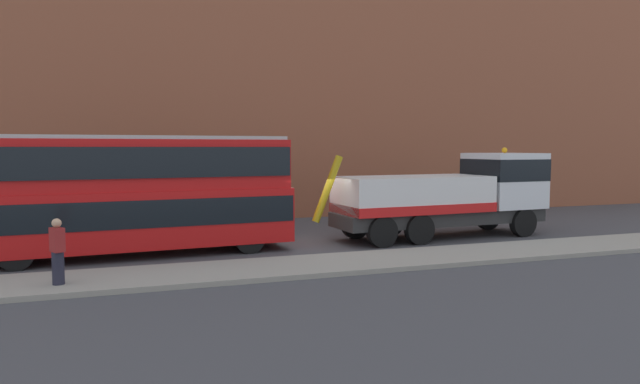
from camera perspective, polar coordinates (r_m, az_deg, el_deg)
ground_plane at (r=21.93m, az=-1.09°, el=-5.18°), size 120.00×120.00×0.00m
near_kerb at (r=18.04m, az=3.14°, el=-7.04°), size 60.00×2.80×0.15m
building_facade at (r=30.07m, az=-6.31°, el=12.84°), size 60.00×1.50×16.00m
recovery_tow_truck at (r=24.01m, az=12.85°, el=-0.22°), size 10.21×3.16×3.67m
double_decker_bus at (r=20.25m, az=-18.58°, el=0.15°), size 11.15×3.19×4.06m
pedestrian_onlooker at (r=16.23m, az=-24.65°, el=-5.47°), size 0.41×0.47×1.71m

